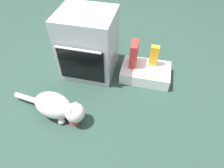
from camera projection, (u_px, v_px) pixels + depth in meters
ground at (85, 91)px, 2.13m from camera, size 8.00×8.00×0.00m
oven at (88, 44)px, 2.13m from camera, size 0.57×0.55×0.72m
pantry_cabinet at (145, 73)px, 2.24m from camera, size 0.54×0.35×0.14m
food_bowl at (74, 119)px, 1.85m from camera, size 0.11×0.11×0.08m
cat at (57, 107)px, 1.82m from camera, size 0.80×0.31×0.26m
juice_carton at (154, 56)px, 2.15m from camera, size 0.09×0.06×0.24m
cereal_box at (134, 54)px, 2.14m from camera, size 0.07×0.18×0.28m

